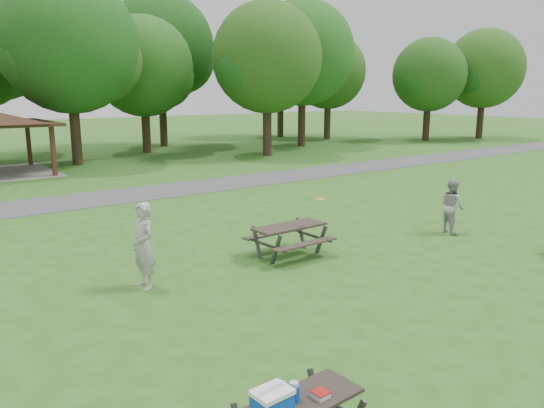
{
  "coord_description": "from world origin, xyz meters",
  "views": [
    {
      "loc": [
        -7.6,
        -7.54,
        4.38
      ],
      "look_at": [
        1.0,
        4.0,
        1.3
      ],
      "focal_mm": 35.0,
      "sensor_mm": 36.0,
      "label": 1
    }
  ],
  "objects": [
    {
      "name": "ground",
      "position": [
        0.0,
        0.0,
        0.0
      ],
      "size": [
        160.0,
        160.0,
        0.0
      ],
      "primitive_type": "plane",
      "color": "#295E1B",
      "rests_on": "ground"
    },
    {
      "name": "frisbee_thrower",
      "position": [
        -3.11,
        3.31,
        0.99
      ],
      "size": [
        0.51,
        0.75,
        1.97
      ],
      "primitive_type": "imported",
      "rotation": [
        0.0,
        0.0,
        -1.51
      ],
      "color": "#A6A6A9",
      "rests_on": "ground"
    },
    {
      "name": "frisbee_catcher",
      "position": [
        6.57,
        2.05,
        0.86
      ],
      "size": [
        0.88,
        0.99,
        1.71
      ],
      "primitive_type": "imported",
      "rotation": [
        0.0,
        0.0,
        1.25
      ],
      "color": "#ACABAE",
      "rests_on": "ground"
    },
    {
      "name": "tree_row_e",
      "position": [
        2.1,
        25.03,
        6.78
      ],
      "size": [
        8.4,
        8.0,
        11.02
      ],
      "color": "black",
      "rests_on": "ground"
    },
    {
      "name": "asphalt_path",
      "position": [
        0.0,
        14.0,
        0.01
      ],
      "size": [
        120.0,
        3.2,
        0.02
      ],
      "primitive_type": "cube",
      "color": "#454548",
      "rests_on": "ground"
    },
    {
      "name": "tree_row_j",
      "position": [
        32.08,
        22.53,
        5.56
      ],
      "size": [
        6.72,
        6.4,
        8.96
      ],
      "color": "black",
      "rests_on": "ground"
    },
    {
      "name": "tree_row_f",
      "position": [
        8.09,
        28.53,
        5.84
      ],
      "size": [
        7.35,
        7.0,
        9.55
      ],
      "color": "black",
      "rests_on": "ground"
    },
    {
      "name": "tree_row_i",
      "position": [
        26.08,
        29.03,
        5.91
      ],
      "size": [
        7.14,
        6.8,
        9.52
      ],
      "color": "#2E2114",
      "rests_on": "ground"
    },
    {
      "name": "tree_deep_c",
      "position": [
        11.1,
        32.03,
        7.44
      ],
      "size": [
        8.82,
        8.4,
        11.9
      ],
      "color": "#2E2014",
      "rests_on": "ground"
    },
    {
      "name": "tree_row_g",
      "position": [
        14.09,
        22.03,
        6.33
      ],
      "size": [
        7.77,
        7.4,
        10.25
      ],
      "color": "black",
      "rests_on": "ground"
    },
    {
      "name": "tree_deep_d",
      "position": [
        24.1,
        33.53,
        7.03
      ],
      "size": [
        8.4,
        8.0,
        11.27
      ],
      "color": "black",
      "rests_on": "ground"
    },
    {
      "name": "tree_flank_right",
      "position": [
        38.09,
        21.03,
        6.15
      ],
      "size": [
        7.56,
        7.2,
        9.97
      ],
      "color": "black",
      "rests_on": "ground"
    },
    {
      "name": "picnic_table_middle",
      "position": [
        1.0,
        3.21,
        0.65
      ],
      "size": [
        2.04,
        1.66,
        0.88
      ],
      "color": "#2B241F",
      "rests_on": "ground"
    },
    {
      "name": "tree_row_h",
      "position": [
        20.1,
        25.53,
        7.03
      ],
      "size": [
        8.61,
        8.2,
        11.37
      ],
      "color": "black",
      "rests_on": "ground"
    },
    {
      "name": "frisbee_in_flight",
      "position": [
        1.62,
        2.7,
        1.57
      ],
      "size": [
        0.27,
        0.27,
        0.02
      ],
      "color": "yellow",
      "rests_on": "ground"
    }
  ]
}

